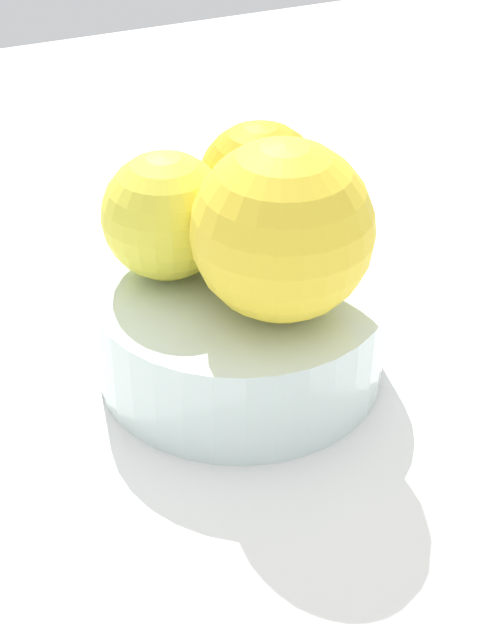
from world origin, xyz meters
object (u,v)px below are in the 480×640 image
object	(u,v)px
orange_in_bowl_1	(166,216)
orange_in_bowl_2	(260,184)
fruit_bowl	(240,330)
orange_in_bowl_0	(282,231)

from	to	relation	value
orange_in_bowl_1	orange_in_bowl_2	bearing A→B (deg)	100.54
orange_in_bowl_1	orange_in_bowl_2	size ratio (longest dim) A/B	0.98
fruit_bowl	orange_in_bowl_2	world-z (taller)	orange_in_bowl_2
orange_in_bowl_0	orange_in_bowl_1	distance (cm)	6.52
fruit_bowl	orange_in_bowl_0	world-z (taller)	orange_in_bowl_0
fruit_bowl	orange_in_bowl_1	bearing A→B (deg)	-135.07
orange_in_bowl_1	orange_in_bowl_2	world-z (taller)	orange_in_bowl_2
orange_in_bowl_0	orange_in_bowl_2	size ratio (longest dim) A/B	1.30
fruit_bowl	orange_in_bowl_0	size ratio (longest dim) A/B	1.74
fruit_bowl	orange_in_bowl_2	xyz separation A→B (cm)	(-3.77, 2.86, 5.99)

